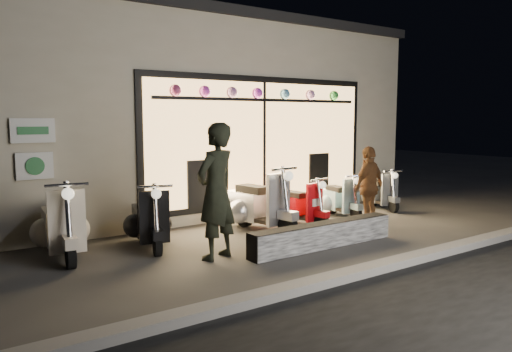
% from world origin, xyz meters
% --- Properties ---
extents(ground, '(40.00, 40.00, 0.00)m').
position_xyz_m(ground, '(0.00, 0.00, 0.00)').
color(ground, '#383533').
rests_on(ground, ground).
extents(kerb, '(40.00, 0.25, 0.12)m').
position_xyz_m(kerb, '(0.00, -2.00, 0.06)').
color(kerb, slate).
rests_on(kerb, ground).
extents(shop_building, '(10.20, 6.23, 4.20)m').
position_xyz_m(shop_building, '(0.00, 4.98, 2.10)').
color(shop_building, beige).
rests_on(shop_building, ground).
extents(graffiti_barrier, '(2.74, 0.28, 0.40)m').
position_xyz_m(graffiti_barrier, '(0.08, -0.65, 0.20)').
color(graffiti_barrier, black).
rests_on(graffiti_barrier, ground).
extents(scooter_silver, '(0.65, 1.61, 1.15)m').
position_xyz_m(scooter_silver, '(-0.05, 1.04, 0.46)').
color(scooter_silver, black).
rests_on(scooter_silver, ground).
extents(scooter_red, '(0.50, 1.26, 0.90)m').
position_xyz_m(scooter_red, '(0.84, 0.93, 0.36)').
color(scooter_red, black).
rests_on(scooter_red, ground).
extents(scooter_black, '(0.68, 1.43, 1.02)m').
position_xyz_m(scooter_black, '(-2.09, 1.11, 0.41)').
color(scooter_black, black).
rests_on(scooter_black, ground).
extents(scooter_cream, '(0.61, 1.57, 1.12)m').
position_xyz_m(scooter_cream, '(-3.40, 1.31, 0.45)').
color(scooter_cream, black).
rests_on(scooter_cream, ground).
extents(scooter_blue, '(0.52, 1.23, 0.87)m').
position_xyz_m(scooter_blue, '(2.11, 1.10, 0.35)').
color(scooter_blue, black).
rests_on(scooter_blue, ground).
extents(scooter_grey, '(0.63, 1.22, 0.88)m').
position_xyz_m(scooter_grey, '(3.50, 1.22, 0.35)').
color(scooter_grey, black).
rests_on(scooter_grey, ground).
extents(man, '(0.84, 0.69, 1.98)m').
position_xyz_m(man, '(-1.60, -0.20, 0.99)').
color(man, black).
rests_on(man, ground).
extents(woman, '(0.95, 0.55, 1.52)m').
position_xyz_m(woman, '(1.85, 0.01, 0.76)').
color(woman, brown).
rests_on(woman, ground).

